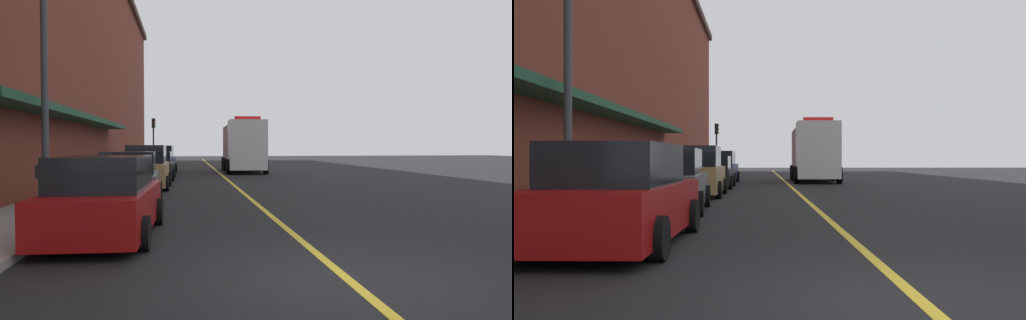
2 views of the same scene
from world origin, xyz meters
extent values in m
plane|color=black|center=(0.00, 25.00, 0.00)|extent=(112.00, 112.00, 0.00)
cube|color=gray|center=(-6.20, 25.00, 0.07)|extent=(2.40, 70.00, 0.15)
cube|color=gold|center=(0.00, 25.00, 0.00)|extent=(0.16, 70.00, 0.01)
cube|color=#19472D|center=(-6.85, 16.00, 3.10)|extent=(1.20, 22.40, 0.24)
cube|color=maroon|center=(-3.92, 3.80, 0.59)|extent=(2.01, 4.84, 0.83)
cube|color=black|center=(-3.93, 3.56, 1.34)|extent=(1.76, 2.68, 0.68)
cylinder|color=black|center=(-4.81, 5.31, 0.32)|extent=(0.24, 0.65, 0.64)
cylinder|color=black|center=(-2.93, 5.25, 0.32)|extent=(0.24, 0.65, 0.64)
cylinder|color=black|center=(-4.91, 2.35, 0.32)|extent=(0.24, 0.65, 0.64)
cylinder|color=black|center=(-3.03, 2.29, 0.32)|extent=(0.24, 0.65, 0.64)
cube|color=#595B60|center=(-4.04, 9.39, 0.60)|extent=(1.89, 4.48, 0.84)
cube|color=black|center=(-4.03, 9.17, 1.36)|extent=(1.64, 2.49, 0.69)
cylinder|color=black|center=(-4.97, 10.73, 0.32)|extent=(0.24, 0.65, 0.64)
cylinder|color=black|center=(-3.21, 10.79, 0.32)|extent=(0.24, 0.65, 0.64)
cylinder|color=black|center=(-4.87, 7.99, 0.32)|extent=(0.24, 0.65, 0.64)
cylinder|color=black|center=(-3.12, 8.05, 0.32)|extent=(0.24, 0.65, 0.64)
cube|color=#A5844C|center=(-3.95, 15.29, 0.65)|extent=(1.77, 4.21, 0.96)
cube|color=black|center=(-3.95, 15.08, 1.52)|extent=(1.58, 2.32, 0.78)
cylinder|color=black|center=(-4.82, 16.60, 0.32)|extent=(0.23, 0.64, 0.64)
cylinder|color=black|center=(-3.06, 16.59, 0.32)|extent=(0.23, 0.64, 0.64)
cylinder|color=black|center=(-4.84, 14.00, 0.32)|extent=(0.23, 0.64, 0.64)
cylinder|color=black|center=(-3.08, 13.99, 0.32)|extent=(0.23, 0.64, 0.64)
cube|color=black|center=(-3.93, 21.20, 0.56)|extent=(1.90, 4.46, 0.76)
cube|color=black|center=(-3.94, 20.98, 1.25)|extent=(1.70, 2.45, 0.63)
cylinder|color=black|center=(-4.88, 22.59, 0.32)|extent=(0.22, 0.64, 0.64)
cylinder|color=black|center=(-2.98, 22.58, 0.32)|extent=(0.22, 0.64, 0.64)
cylinder|color=black|center=(-4.89, 19.83, 0.32)|extent=(0.22, 0.64, 0.64)
cylinder|color=black|center=(-2.99, 19.82, 0.32)|extent=(0.22, 0.64, 0.64)
cube|color=navy|center=(-3.97, 26.82, 0.65)|extent=(1.98, 4.79, 0.94)
cube|color=black|center=(-3.97, 26.58, 1.51)|extent=(1.74, 2.65, 0.77)
cylinder|color=black|center=(-4.87, 28.32, 0.32)|extent=(0.24, 0.65, 0.64)
cylinder|color=black|center=(-2.99, 28.27, 0.32)|extent=(0.24, 0.65, 0.64)
cylinder|color=black|center=(-4.94, 25.38, 0.32)|extent=(0.24, 0.65, 0.64)
cylinder|color=black|center=(-3.07, 25.33, 0.32)|extent=(0.24, 0.65, 0.64)
cube|color=silver|center=(1.76, 25.47, 1.94)|extent=(2.48, 2.25, 3.27)
cube|color=silver|center=(1.83, 29.57, 1.80)|extent=(2.54, 5.41, 3.01)
cube|color=red|center=(1.76, 25.47, 3.69)|extent=(1.72, 0.63, 0.24)
cylinder|color=black|center=(3.00, 25.53, 0.50)|extent=(0.32, 1.01, 1.00)
cylinder|color=black|center=(0.52, 25.57, 0.50)|extent=(0.32, 1.01, 1.00)
cylinder|color=black|center=(3.06, 28.88, 0.50)|extent=(0.32, 1.01, 1.00)
cylinder|color=black|center=(0.58, 28.92, 0.50)|extent=(0.32, 1.01, 1.00)
cylinder|color=black|center=(3.10, 31.05, 0.50)|extent=(0.32, 1.01, 1.00)
cylinder|color=black|center=(0.62, 31.09, 0.50)|extent=(0.32, 1.01, 1.00)
cylinder|color=#4C4C51|center=(-5.35, 22.27, 0.68)|extent=(0.07, 0.07, 1.05)
cube|color=black|center=(-5.35, 22.27, 1.34)|extent=(0.14, 0.18, 0.28)
cylinder|color=#4C4C51|center=(-5.35, 4.29, 0.68)|extent=(0.07, 0.07, 1.05)
cube|color=black|center=(-5.35, 4.29, 1.34)|extent=(0.14, 0.18, 0.28)
cylinder|color=#4C4C51|center=(-5.35, 13.68, 0.68)|extent=(0.07, 0.07, 1.05)
cube|color=black|center=(-5.35, 13.68, 1.34)|extent=(0.14, 0.18, 0.28)
cylinder|color=#33383D|center=(-5.95, 6.96, 3.40)|extent=(0.18, 0.18, 6.50)
cylinder|color=#232326|center=(-5.30, 40.56, 1.85)|extent=(0.14, 0.14, 3.40)
cube|color=black|center=(-5.30, 40.56, 4.00)|extent=(0.28, 0.36, 0.90)
sphere|color=red|center=(-5.14, 40.56, 4.30)|extent=(0.16, 0.16, 0.16)
sphere|color=gold|center=(-5.14, 40.56, 4.00)|extent=(0.16, 0.16, 0.16)
sphere|color=green|center=(-5.14, 40.56, 3.70)|extent=(0.16, 0.16, 0.16)
camera|label=1|loc=(-2.27, -6.66, 1.90)|focal=34.40mm
camera|label=2|loc=(-1.62, -5.16, 1.43)|focal=37.40mm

